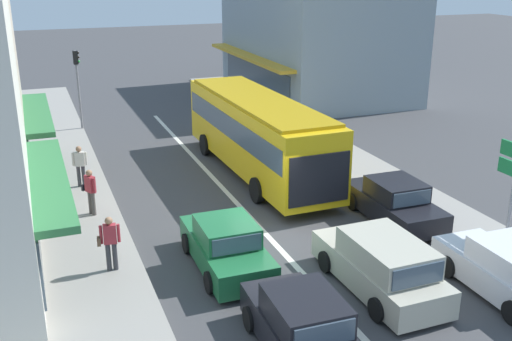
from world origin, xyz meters
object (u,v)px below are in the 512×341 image
at_px(pedestrian_far_walker, 90,189).
at_px(city_bus, 258,130).
at_px(traffic_light_downstreet, 78,77).
at_px(parked_sedan_kerb_second, 394,202).
at_px(pedestrian_with_handbag_near, 110,240).
at_px(hatchback_queue_gap_filler, 301,325).
at_px(parked_sedan_kerb_front, 507,271).
at_px(pedestrian_browsing_midblock, 80,164).
at_px(wagon_behind_bus_mid, 381,265).
at_px(sedan_queue_far_back, 226,246).

bearing_deg(pedestrian_far_walker, city_bus, 17.75).
height_order(traffic_light_downstreet, pedestrian_far_walker, traffic_light_downstreet).
relative_size(parked_sedan_kerb_second, pedestrian_with_handbag_near, 2.59).
bearing_deg(pedestrian_far_walker, parked_sedan_kerb_second, -22.17).
height_order(city_bus, hatchback_queue_gap_filler, city_bus).
bearing_deg(pedestrian_far_walker, parked_sedan_kerb_front, -43.27).
bearing_deg(pedestrian_browsing_midblock, hatchback_queue_gap_filler, -74.09).
distance_m(city_bus, hatchback_queue_gap_filler, 12.34).
relative_size(hatchback_queue_gap_filler, wagon_behind_bus_mid, 0.83).
xyz_separation_m(parked_sedan_kerb_front, pedestrian_browsing_midblock, (-9.77, 12.13, 0.40)).
xyz_separation_m(sedan_queue_far_back, pedestrian_browsing_midblock, (-3.27, 8.04, 0.40)).
distance_m(sedan_queue_far_back, wagon_behind_bus_mid, 4.42).
xyz_separation_m(city_bus, traffic_light_downstreet, (-6.18, 9.69, 0.97)).
relative_size(sedan_queue_far_back, traffic_light_downstreet, 1.01).
height_order(wagon_behind_bus_mid, parked_sedan_kerb_front, wagon_behind_bus_mid).
xyz_separation_m(hatchback_queue_gap_filler, parked_sedan_kerb_second, (6.14, 5.57, -0.05)).
bearing_deg(traffic_light_downstreet, pedestrian_browsing_midblock, -95.86).
relative_size(parked_sedan_kerb_front, parked_sedan_kerb_second, 1.00).
distance_m(sedan_queue_far_back, pedestrian_with_handbag_near, 3.29).
relative_size(hatchback_queue_gap_filler, traffic_light_downstreet, 0.89).
bearing_deg(city_bus, parked_sedan_kerb_front, -76.84).
distance_m(hatchback_queue_gap_filler, parked_sedan_kerb_second, 8.29).
bearing_deg(city_bus, wagon_behind_bus_mid, -92.10).
xyz_separation_m(wagon_behind_bus_mid, parked_sedan_kerb_second, (2.97, 3.86, -0.08)).
height_order(traffic_light_downstreet, pedestrian_browsing_midblock, traffic_light_downstreet).
bearing_deg(sedan_queue_far_back, traffic_light_downstreet, 97.86).
bearing_deg(parked_sedan_kerb_front, parked_sedan_kerb_second, 90.74).
height_order(pedestrian_browsing_midblock, pedestrian_far_walker, same).
bearing_deg(parked_sedan_kerb_front, pedestrian_with_handbag_near, 153.36).
relative_size(traffic_light_downstreet, pedestrian_far_walker, 2.58).
xyz_separation_m(parked_sedan_kerb_second, pedestrian_with_handbag_near, (-9.61, -0.36, 0.40)).
bearing_deg(hatchback_queue_gap_filler, sedan_queue_far_back, 93.77).
height_order(wagon_behind_bus_mid, pedestrian_browsing_midblock, pedestrian_browsing_midblock).
height_order(hatchback_queue_gap_filler, pedestrian_browsing_midblock, pedestrian_browsing_midblock).
height_order(hatchback_queue_gap_filler, traffic_light_downstreet, traffic_light_downstreet).
height_order(hatchback_queue_gap_filler, pedestrian_far_walker, pedestrian_far_walker).
bearing_deg(wagon_behind_bus_mid, pedestrian_far_walker, 130.61).
bearing_deg(city_bus, sedan_queue_far_back, -117.67).
bearing_deg(pedestrian_browsing_midblock, traffic_light_downstreet, 84.14).
bearing_deg(traffic_light_downstreet, parked_sedan_kerb_second, -61.06).
bearing_deg(parked_sedan_kerb_front, pedestrian_far_walker, 136.73).
distance_m(pedestrian_with_handbag_near, pedestrian_browsing_midblock, 7.28).
bearing_deg(hatchback_queue_gap_filler, city_bus, 73.26).
relative_size(city_bus, hatchback_queue_gap_filler, 2.91).
bearing_deg(hatchback_queue_gap_filler, wagon_behind_bus_mid, 28.36).
distance_m(wagon_behind_bus_mid, pedestrian_with_handbag_near, 7.51).
xyz_separation_m(traffic_light_downstreet, pedestrian_with_handbag_near, (-0.83, -16.24, -1.79)).
distance_m(pedestrian_with_handbag_near, pedestrian_far_walker, 4.29).
bearing_deg(pedestrian_with_handbag_near, sedan_queue_far_back, -13.47).
bearing_deg(sedan_queue_far_back, pedestrian_far_walker, 122.49).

